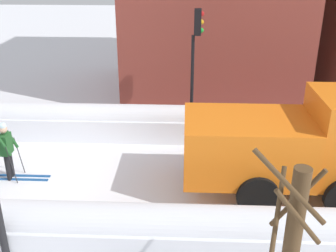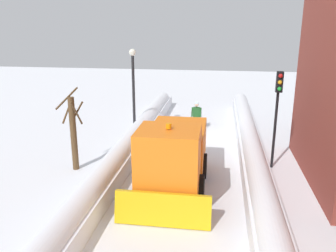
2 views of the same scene
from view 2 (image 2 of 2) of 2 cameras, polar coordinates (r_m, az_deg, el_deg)
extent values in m
plane|color=white|center=(11.75, 0.39, -16.91)|extent=(80.00, 80.00, 0.00)
cube|color=white|center=(11.56, 15.80, -15.79)|extent=(1.10, 36.00, 0.82)
cylinder|color=white|center=(11.35, 15.97, -14.03)|extent=(0.90, 34.20, 0.90)
cube|color=white|center=(12.27, -13.98, -13.85)|extent=(1.10, 36.00, 0.75)
cylinder|color=white|center=(12.09, -14.11, -12.31)|extent=(0.90, 34.20, 0.90)
cube|color=orange|center=(15.20, 1.58, -3.02)|extent=(2.30, 3.40, 1.60)
cube|color=orange|center=(12.57, 0.10, -5.57)|extent=(2.20, 2.00, 2.30)
cube|color=black|center=(11.50, -0.60, -5.00)|extent=(1.85, 0.06, 1.01)
cube|color=gold|center=(11.89, -0.87, -13.36)|extent=(3.20, 0.46, 1.13)
cylinder|color=orange|center=(12.15, 0.10, -0.01)|extent=(0.20, 0.20, 0.18)
cylinder|color=black|center=(13.24, 5.30, -10.16)|extent=(0.25, 1.10, 1.10)
cylinder|color=black|center=(13.53, -4.61, -9.53)|extent=(0.25, 1.10, 1.10)
cylinder|color=black|center=(15.23, 5.79, -6.48)|extent=(0.25, 1.10, 1.10)
cylinder|color=black|center=(15.49, -2.78, -6.02)|extent=(0.25, 1.10, 1.10)
cylinder|color=black|center=(22.00, 4.89, 0.41)|extent=(0.14, 0.14, 0.82)
cylinder|color=black|center=(22.01, 4.32, 0.44)|extent=(0.14, 0.14, 0.82)
cube|color=#1E5123|center=(21.82, 4.64, 2.24)|extent=(0.42, 0.26, 0.62)
cube|color=black|center=(22.01, 4.68, 2.45)|extent=(0.32, 0.16, 0.44)
sphere|color=tan|center=(21.71, 4.67, 3.44)|extent=(0.24, 0.24, 0.24)
sphere|color=silver|center=(21.69, 4.68, 3.70)|extent=(0.22, 0.22, 0.22)
cylinder|color=#1E5123|center=(21.70, 5.31, 2.23)|extent=(0.09, 0.33, 0.56)
cylinder|color=#1E5123|center=(21.73, 3.94, 2.28)|extent=(0.09, 0.33, 0.56)
cube|color=#194C8C|center=(21.87, 4.82, -0.76)|extent=(0.09, 1.80, 0.03)
cube|color=#194C8C|center=(21.89, 4.24, -0.74)|extent=(0.09, 1.80, 0.03)
cylinder|color=#262628|center=(21.73, 5.36, 0.71)|extent=(0.02, 0.19, 1.19)
cylinder|color=#262628|center=(21.76, 3.78, 0.78)|extent=(0.02, 0.19, 1.19)
cylinder|color=black|center=(16.57, 16.89, -0.70)|extent=(0.12, 0.12, 3.56)
cube|color=black|center=(15.94, 17.62, 6.83)|extent=(0.28, 0.24, 0.90)
sphere|color=red|center=(15.78, 17.78, 7.75)|extent=(0.18, 0.18, 0.18)
sphere|color=gold|center=(15.82, 17.69, 6.75)|extent=(0.18, 0.18, 0.18)
sphere|color=green|center=(15.86, 17.61, 5.76)|extent=(0.18, 0.18, 0.18)
cylinder|color=black|center=(20.75, -5.58, 4.87)|extent=(0.16, 0.16, 4.66)
sphere|color=silver|center=(20.40, -5.78, 11.79)|extent=(0.40, 0.40, 0.40)
cylinder|color=#513A21|center=(16.24, -15.06, -1.27)|extent=(0.28, 0.28, 3.36)
cylinder|color=#513A21|center=(16.22, -14.66, 1.95)|extent=(0.84, 0.32, 1.20)
cylinder|color=#513A21|center=(16.22, -16.08, 4.34)|extent=(0.74, 1.00, 0.90)
cylinder|color=#513A21|center=(16.13, -16.04, 2.18)|extent=(0.23, 0.77, 0.90)
cylinder|color=#513A21|center=(15.84, -14.60, 2.03)|extent=(0.22, 0.76, 1.20)
camera|label=1|loc=(19.76, -28.83, 14.16)|focal=43.49mm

